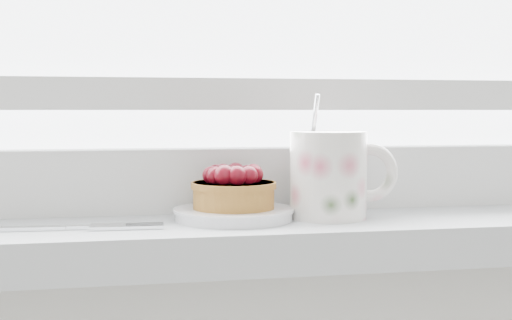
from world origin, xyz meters
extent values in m
cube|color=#B7BBBE|center=(0.00, 1.90, 0.92)|extent=(1.60, 0.20, 0.04)
cube|color=silver|center=(0.00, 1.97, 0.97)|extent=(1.30, 0.05, 0.07)
cube|color=silver|center=(0.00, 1.97, 1.07)|extent=(1.30, 0.04, 0.04)
cylinder|color=white|center=(0.02, 1.89, 0.95)|extent=(0.12, 0.12, 0.01)
cylinder|color=brown|center=(0.02, 1.89, 0.97)|extent=(0.08, 0.08, 0.03)
cylinder|color=brown|center=(0.02, 1.89, 0.98)|extent=(0.09, 0.09, 0.01)
sphere|color=#48030C|center=(0.02, 1.89, 0.99)|extent=(0.02, 0.02, 0.02)
sphere|color=#48030C|center=(0.04, 1.90, 0.99)|extent=(0.02, 0.02, 0.02)
sphere|color=#48030C|center=(0.04, 1.91, 0.99)|extent=(0.02, 0.02, 0.02)
sphere|color=#48030C|center=(0.02, 1.92, 0.99)|extent=(0.02, 0.02, 0.02)
sphere|color=#48030C|center=(0.01, 1.91, 0.99)|extent=(0.02, 0.02, 0.02)
sphere|color=#48030C|center=(0.00, 1.91, 0.99)|extent=(0.02, 0.02, 0.02)
sphere|color=#48030C|center=(0.00, 1.89, 0.99)|extent=(0.02, 0.02, 0.02)
sphere|color=#48030C|center=(0.00, 1.88, 0.99)|extent=(0.02, 0.02, 0.02)
sphere|color=#48030C|center=(0.01, 1.88, 0.99)|extent=(0.02, 0.02, 0.02)
sphere|color=#48030C|center=(0.02, 1.87, 0.99)|extent=(0.02, 0.02, 0.02)
sphere|color=#48030C|center=(0.03, 1.87, 0.99)|extent=(0.02, 0.02, 0.02)
sphere|color=#48030C|center=(0.04, 1.89, 0.99)|extent=(0.02, 0.02, 0.02)
cylinder|color=silver|center=(0.12, 1.89, 0.99)|extent=(0.09, 0.09, 0.09)
cylinder|color=black|center=(0.12, 1.89, 1.03)|extent=(0.07, 0.07, 0.01)
torus|color=silver|center=(0.16, 1.88, 0.99)|extent=(0.06, 0.02, 0.06)
cylinder|color=silver|center=(0.11, 1.90, 1.04)|extent=(0.01, 0.02, 0.06)
cube|color=silver|center=(-0.21, 1.87, 0.94)|extent=(0.12, 0.02, 0.00)
cube|color=silver|center=(-0.13, 1.87, 0.94)|extent=(0.02, 0.01, 0.00)
cube|color=silver|center=(-0.11, 1.86, 0.94)|extent=(0.03, 0.03, 0.00)
cube|color=silver|center=(-0.08, 1.85, 0.94)|extent=(0.04, 0.01, 0.00)
cube|color=silver|center=(-0.07, 1.86, 0.94)|extent=(0.04, 0.01, 0.00)
cube|color=silver|center=(-0.07, 1.87, 0.94)|extent=(0.04, 0.01, 0.00)
cube|color=silver|center=(-0.07, 1.87, 0.94)|extent=(0.04, 0.01, 0.00)
camera|label=1|loc=(-0.10, 1.18, 1.05)|focal=50.00mm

